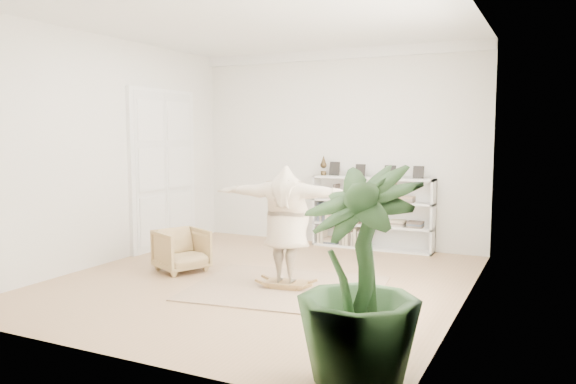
% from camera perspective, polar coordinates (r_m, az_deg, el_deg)
% --- Properties ---
extents(floor, '(6.00, 6.00, 0.00)m').
position_cam_1_polar(floor, '(8.06, -2.75, -8.97)').
color(floor, '#9F7C52').
rests_on(floor, ground).
extents(room_shell, '(6.00, 6.00, 6.00)m').
position_cam_1_polar(room_shell, '(10.56, 5.02, 13.77)').
color(room_shell, silver).
rests_on(room_shell, floor).
extents(doors, '(0.09, 1.78, 2.92)m').
position_cam_1_polar(doors, '(10.39, -12.51, 2.11)').
color(doors, white).
rests_on(doors, floor).
extents(bookshelf, '(2.20, 0.35, 1.64)m').
position_cam_1_polar(bookshelf, '(10.20, 8.54, -2.20)').
color(bookshelf, silver).
rests_on(bookshelf, floor).
extents(armchair, '(0.93, 0.92, 0.64)m').
position_cam_1_polar(armchair, '(8.66, -10.76, -5.82)').
color(armchair, tan).
rests_on(armchair, floor).
extents(rug, '(2.75, 2.32, 0.02)m').
position_cam_1_polar(rug, '(7.64, -0.15, -9.72)').
color(rug, tan).
rests_on(rug, floor).
extents(rocker_board, '(0.59, 0.40, 0.12)m').
position_cam_1_polar(rocker_board, '(7.62, -0.15, -9.27)').
color(rocker_board, brown).
rests_on(rocker_board, rug).
extents(person, '(1.97, 0.78, 1.56)m').
position_cam_1_polar(person, '(7.45, -0.16, -2.98)').
color(person, '#C0AC90').
rests_on(person, rocker_board).
extents(houseplant, '(1.33, 1.33, 1.82)m').
position_cam_1_polar(houseplant, '(4.66, 7.23, -8.55)').
color(houseplant, '#2E5329').
rests_on(houseplant, floor).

